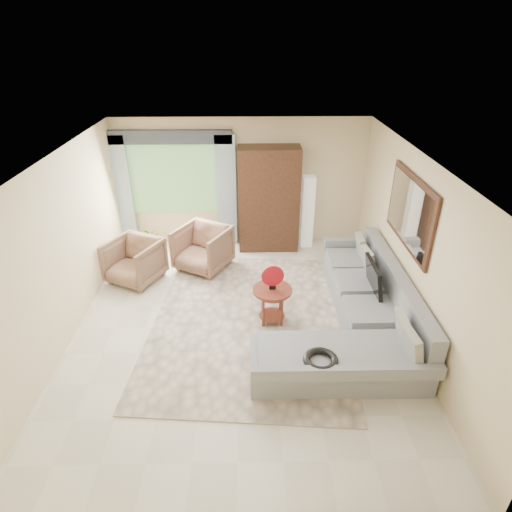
{
  "coord_description": "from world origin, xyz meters",
  "views": [
    {
      "loc": [
        0.14,
        -5.31,
        4.11
      ],
      "look_at": [
        0.25,
        0.35,
        1.05
      ],
      "focal_mm": 30.0,
      "sensor_mm": 36.0,
      "label": 1
    }
  ],
  "objects_px": {
    "potted_plant": "(147,241)",
    "armoire": "(269,199)",
    "sectional_sofa": "(360,317)",
    "floor_lamp": "(307,212)",
    "armchair_right": "(203,248)",
    "armchair_left": "(134,261)",
    "tv_screen": "(374,277)",
    "coffee_table": "(272,305)"
  },
  "relations": [
    {
      "from": "coffee_table",
      "to": "armchair_left",
      "type": "height_order",
      "value": "armchair_left"
    },
    {
      "from": "sectional_sofa",
      "to": "floor_lamp",
      "type": "relative_size",
      "value": 2.31
    },
    {
      "from": "tv_screen",
      "to": "armoire",
      "type": "bearing_deg",
      "value": 121.3
    },
    {
      "from": "armoire",
      "to": "tv_screen",
      "type": "bearing_deg",
      "value": -58.7
    },
    {
      "from": "armoire",
      "to": "floor_lamp",
      "type": "relative_size",
      "value": 1.4
    },
    {
      "from": "armchair_left",
      "to": "floor_lamp",
      "type": "xyz_separation_m",
      "value": [
        3.26,
        1.36,
        0.36
      ]
    },
    {
      "from": "potted_plant",
      "to": "floor_lamp",
      "type": "distance_m",
      "value": 3.3
    },
    {
      "from": "sectional_sofa",
      "to": "floor_lamp",
      "type": "distance_m",
      "value": 3.03
    },
    {
      "from": "potted_plant",
      "to": "armoire",
      "type": "bearing_deg",
      "value": 7.08
    },
    {
      "from": "coffee_table",
      "to": "floor_lamp",
      "type": "distance_m",
      "value": 2.82
    },
    {
      "from": "potted_plant",
      "to": "coffee_table",
      "type": "bearing_deg",
      "value": -43.75
    },
    {
      "from": "armchair_left",
      "to": "armchair_right",
      "type": "height_order",
      "value": "armchair_right"
    },
    {
      "from": "armchair_right",
      "to": "floor_lamp",
      "type": "bearing_deg",
      "value": 52.77
    },
    {
      "from": "tv_screen",
      "to": "coffee_table",
      "type": "xyz_separation_m",
      "value": [
        -1.56,
        -0.13,
        -0.4
      ]
    },
    {
      "from": "armchair_right",
      "to": "floor_lamp",
      "type": "xyz_separation_m",
      "value": [
        2.08,
        0.93,
        0.34
      ]
    },
    {
      "from": "armchair_left",
      "to": "sectional_sofa",
      "type": "bearing_deg",
      "value": 2.71
    },
    {
      "from": "sectional_sofa",
      "to": "armoire",
      "type": "height_order",
      "value": "armoire"
    },
    {
      "from": "coffee_table",
      "to": "tv_screen",
      "type": "bearing_deg",
      "value": 4.74
    },
    {
      "from": "sectional_sofa",
      "to": "tv_screen",
      "type": "bearing_deg",
      "value": 58.18
    },
    {
      "from": "potted_plant",
      "to": "floor_lamp",
      "type": "bearing_deg",
      "value": 6.4
    },
    {
      "from": "coffee_table",
      "to": "floor_lamp",
      "type": "bearing_deg",
      "value": 72.14
    },
    {
      "from": "floor_lamp",
      "to": "armchair_left",
      "type": "bearing_deg",
      "value": -157.28
    },
    {
      "from": "floor_lamp",
      "to": "sectional_sofa",
      "type": "bearing_deg",
      "value": -81.67
    },
    {
      "from": "sectional_sofa",
      "to": "tv_screen",
      "type": "distance_m",
      "value": 0.67
    },
    {
      "from": "armchair_right",
      "to": "sectional_sofa",
      "type": "bearing_deg",
      "value": -10.3
    },
    {
      "from": "tv_screen",
      "to": "armchair_right",
      "type": "xyz_separation_m",
      "value": [
        -2.78,
        1.59,
        -0.31
      ]
    },
    {
      "from": "sectional_sofa",
      "to": "armchair_left",
      "type": "bearing_deg",
      "value": 156.67
    },
    {
      "from": "armchair_left",
      "to": "potted_plant",
      "type": "relative_size",
      "value": 1.46
    },
    {
      "from": "tv_screen",
      "to": "coffee_table",
      "type": "height_order",
      "value": "tv_screen"
    },
    {
      "from": "armchair_left",
      "to": "armchair_right",
      "type": "relative_size",
      "value": 0.95
    },
    {
      "from": "sectional_sofa",
      "to": "armoire",
      "type": "bearing_deg",
      "value": 113.06
    },
    {
      "from": "coffee_table",
      "to": "floor_lamp",
      "type": "height_order",
      "value": "floor_lamp"
    },
    {
      "from": "armchair_right",
      "to": "armoire",
      "type": "distance_m",
      "value": 1.67
    },
    {
      "from": "armchair_left",
      "to": "tv_screen",
      "type": "bearing_deg",
      "value": 9.68
    },
    {
      "from": "tv_screen",
      "to": "floor_lamp",
      "type": "distance_m",
      "value": 2.62
    },
    {
      "from": "tv_screen",
      "to": "sectional_sofa",
      "type": "bearing_deg",
      "value": -121.82
    },
    {
      "from": "sectional_sofa",
      "to": "tv_screen",
      "type": "xyz_separation_m",
      "value": [
        0.27,
        0.43,
        0.44
      ]
    },
    {
      "from": "armchair_right",
      "to": "potted_plant",
      "type": "xyz_separation_m",
      "value": [
        -1.17,
        0.57,
        -0.12
      ]
    },
    {
      "from": "tv_screen",
      "to": "floor_lamp",
      "type": "bearing_deg",
      "value": 105.48
    },
    {
      "from": "tv_screen",
      "to": "coffee_table",
      "type": "distance_m",
      "value": 1.61
    },
    {
      "from": "tv_screen",
      "to": "armchair_right",
      "type": "relative_size",
      "value": 0.81
    },
    {
      "from": "armoire",
      "to": "floor_lamp",
      "type": "height_order",
      "value": "armoire"
    }
  ]
}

